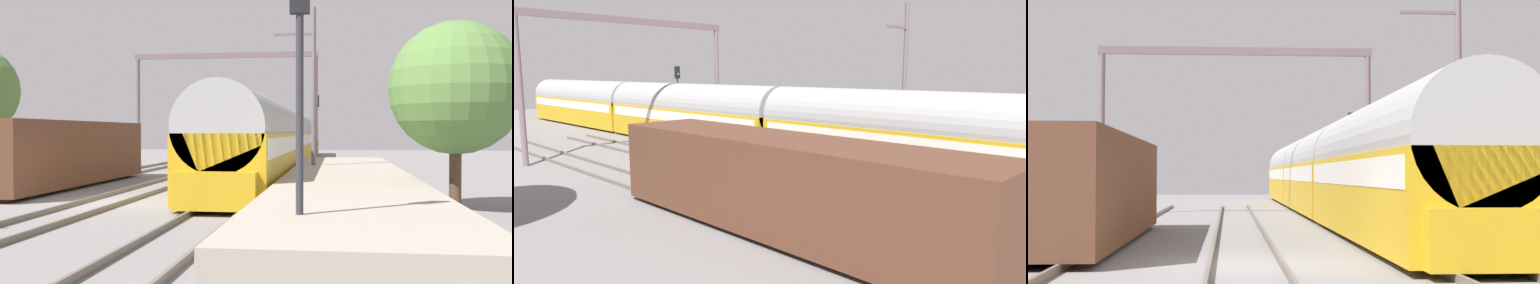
% 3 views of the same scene
% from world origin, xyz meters
% --- Properties ---
extents(ground, '(120.00, 120.00, 0.00)m').
position_xyz_m(ground, '(0.00, 0.00, 0.00)').
color(ground, gray).
extents(track_west, '(1.52, 60.00, 0.16)m').
position_xyz_m(track_west, '(0.00, 0.00, 0.08)').
color(track_west, '#675D53').
rests_on(track_west, ground).
extents(passenger_train, '(2.93, 49.20, 3.82)m').
position_xyz_m(passenger_train, '(4.25, 21.74, 1.97)').
color(passenger_train, gold).
rests_on(passenger_train, ground).
extents(freight_car, '(2.80, 13.00, 2.70)m').
position_xyz_m(freight_car, '(-4.25, 5.42, 1.47)').
color(freight_car, '#563323').
rests_on(freight_car, ground).
extents(person_crossing, '(0.41, 0.25, 1.73)m').
position_xyz_m(person_crossing, '(5.42, 16.55, 1.03)').
color(person_crossing, black).
rests_on(person_crossing, ground).
extents(railway_signal_far, '(0.36, 0.30, 5.16)m').
position_xyz_m(railway_signal_far, '(6.17, 26.04, 3.29)').
color(railway_signal_far, '#2D2D33').
rests_on(railway_signal_far, ground).
extents(catenary_gantry, '(12.90, 0.28, 7.86)m').
position_xyz_m(catenary_gantry, '(0.00, 21.46, 5.66)').
color(catenary_gantry, '#6A595E').
rests_on(catenary_gantry, ground).
extents(catenary_pole_east_mid, '(1.90, 0.20, 8.00)m').
position_xyz_m(catenary_pole_east_mid, '(6.60, 7.59, 4.15)').
color(catenary_pole_east_mid, '#6A595E').
rests_on(catenary_pole_east_mid, ground).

